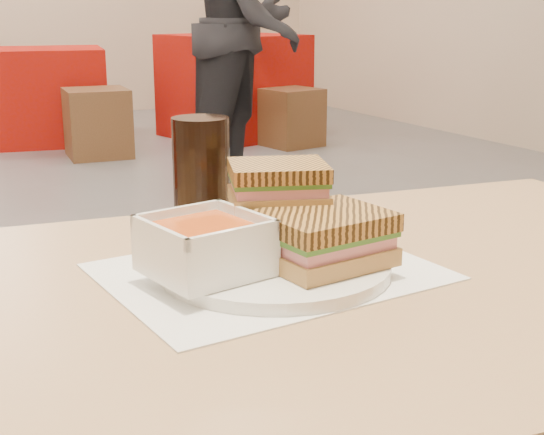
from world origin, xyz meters
name	(u,v)px	position (x,y,z in m)	size (l,w,h in m)	color
main_table	(295,376)	(0.02, -2.03, 0.64)	(1.28, 0.84, 0.75)	#A4754F
tray_liner	(269,272)	(0.01, -1.99, 0.75)	(0.38, 0.31, 0.00)	white
plate	(275,266)	(0.02, -1.99, 0.76)	(0.27, 0.27, 0.01)	white
soup_bowl	(205,248)	(-0.07, -2.00, 0.79)	(0.14, 0.14, 0.06)	white
panini_lower	(325,238)	(0.06, -2.03, 0.80)	(0.15, 0.13, 0.06)	#BB8748
panini_upper	(278,184)	(0.05, -1.94, 0.84)	(0.14, 0.13, 0.05)	#BB8748
cola_glass	(202,178)	(0.00, -1.82, 0.83)	(0.07, 0.07, 0.16)	black
bg_table_1	(233,86)	(2.28, 3.04, 0.41)	(1.12, 1.12, 0.82)	maroon
bg_table_2	(50,95)	(0.89, 3.47, 0.37)	(0.97, 0.97, 0.73)	maroon
bg_chair_1l	(98,123)	(1.04, 2.67, 0.24)	(0.47, 0.47, 0.48)	brown
bg_chair_1r	(291,117)	(2.48, 2.42, 0.22)	(0.45, 0.45, 0.44)	brown
bg_chair_2r	(16,106)	(0.73, 4.19, 0.21)	(0.45, 0.45, 0.42)	brown
patron_b	(252,24)	(1.69, 1.48, 0.94)	(1.16, 1.14, 1.89)	black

